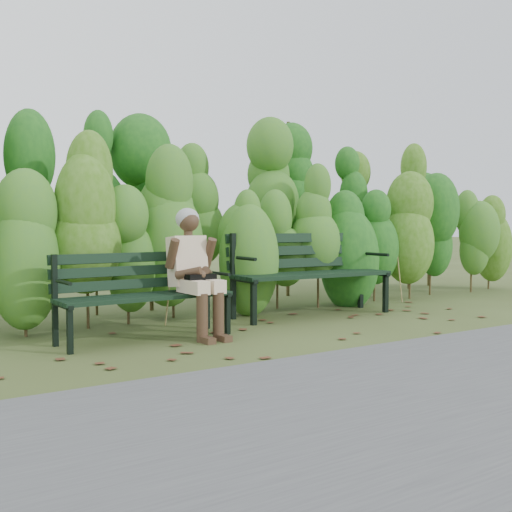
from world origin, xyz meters
TOP-DOWN VIEW (x-y plane):
  - ground at (0.00, 0.00)m, footprint 80.00×80.00m
  - footpath at (0.00, -2.20)m, footprint 60.00×2.50m
  - hedge_band at (0.00, 1.86)m, footprint 11.04×1.67m
  - leaf_litter at (0.05, -0.06)m, footprint 6.01×2.24m
  - bench_left at (-1.17, 0.51)m, footprint 1.64×0.61m
  - bench_right at (1.06, 0.87)m, footprint 1.97×0.72m
  - seated_woman at (-0.70, 0.37)m, footprint 0.50×0.73m

SIDE VIEW (x-z plane):
  - ground at x=0.00m, z-range 0.00..0.00m
  - leaf_litter at x=0.05m, z-range 0.00..0.01m
  - footpath at x=0.00m, z-range 0.00..0.01m
  - bench_left at x=-1.17m, z-range 0.07..0.88m
  - bench_right at x=1.06m, z-range 0.09..1.06m
  - seated_woman at x=-0.70m, z-range 0.07..1.30m
  - hedge_band at x=0.00m, z-range 0.05..2.47m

